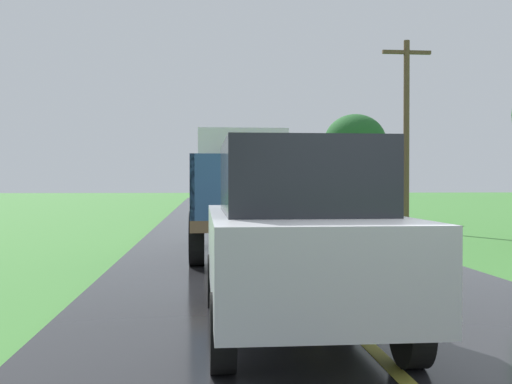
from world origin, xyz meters
TOP-DOWN VIEW (x-y plane):
  - centre_line at (0.00, 0.00)m, footprint 0.14×108.00m
  - banana_truck_near at (-0.61, 9.04)m, footprint 2.38×5.82m
  - utility_pole_roadside at (5.34, 15.09)m, footprint 1.68×0.20m
  - roadside_tree_near_left at (5.22, 21.40)m, footprint 2.75×2.75m
  - following_car at (-0.61, 1.54)m, footprint 1.74×4.10m

SIDE VIEW (x-z plane):
  - centre_line at x=0.00m, z-range 0.08..0.09m
  - following_car at x=-0.61m, z-range 0.11..2.03m
  - banana_truck_near at x=-0.61m, z-range 0.08..2.88m
  - roadside_tree_near_left at x=5.22m, z-range 1.09..5.78m
  - utility_pole_roadside at x=5.34m, z-range 0.24..6.69m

